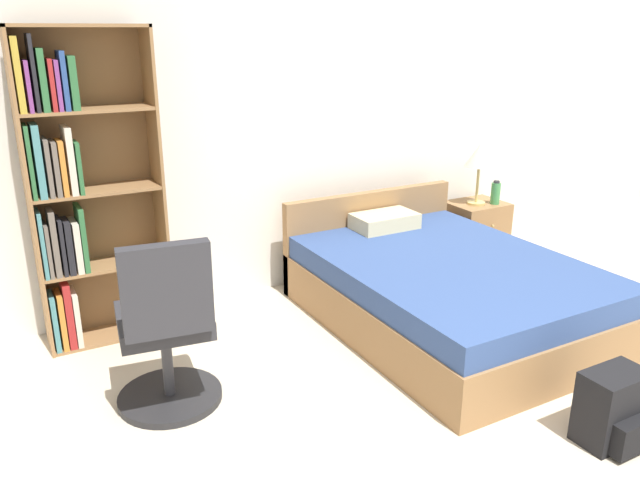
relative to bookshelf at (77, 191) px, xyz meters
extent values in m
cube|color=white|center=(1.52, 0.27, 0.27)|extent=(9.00, 0.06, 2.60)
cube|color=olive|center=(-0.28, 0.00, -0.02)|extent=(0.02, 0.30, 2.02)
cube|color=olive|center=(0.51, 0.00, -0.02)|extent=(0.02, 0.30, 2.02)
cube|color=brown|center=(0.11, 0.14, -0.02)|extent=(0.81, 0.01, 2.02)
cube|color=olive|center=(0.11, 0.00, -1.02)|extent=(0.77, 0.29, 0.02)
cube|color=teal|center=(-0.24, -0.04, -0.82)|extent=(0.03, 0.21, 0.37)
cube|color=orange|center=(-0.20, -0.05, -0.82)|extent=(0.03, 0.19, 0.38)
cube|color=maroon|center=(-0.15, -0.06, -0.79)|extent=(0.04, 0.17, 0.44)
cube|color=beige|center=(-0.11, -0.03, -0.83)|extent=(0.03, 0.24, 0.36)
cube|color=olive|center=(0.11, 0.00, -0.51)|extent=(0.77, 0.29, 0.02)
cube|color=teal|center=(-0.25, -0.04, -0.29)|extent=(0.02, 0.20, 0.42)
cube|color=#665B51|center=(-0.22, -0.04, -0.33)|extent=(0.02, 0.21, 0.34)
cube|color=#665B51|center=(-0.18, -0.05, -0.29)|extent=(0.03, 0.18, 0.42)
cube|color=black|center=(-0.14, -0.04, -0.32)|extent=(0.02, 0.20, 0.36)
cube|color=black|center=(-0.10, -0.05, -0.33)|extent=(0.04, 0.20, 0.34)
cube|color=beige|center=(-0.05, -0.03, -0.34)|extent=(0.04, 0.22, 0.33)
cube|color=#2D6638|center=(-0.01, -0.03, -0.30)|extent=(0.03, 0.24, 0.41)
cube|color=olive|center=(0.11, 0.00, -0.01)|extent=(0.77, 0.29, 0.02)
cube|color=#2D6638|center=(-0.25, -0.05, 0.22)|extent=(0.02, 0.19, 0.44)
cube|color=teal|center=(-0.20, -0.04, 0.22)|extent=(0.04, 0.20, 0.44)
cube|color=#665B51|center=(-0.15, -0.03, 0.18)|extent=(0.03, 0.23, 0.35)
cube|color=#665B51|center=(-0.11, -0.04, 0.17)|extent=(0.03, 0.21, 0.33)
cube|color=orange|center=(-0.07, -0.05, 0.17)|extent=(0.03, 0.18, 0.33)
cube|color=beige|center=(-0.03, -0.03, 0.21)|extent=(0.04, 0.22, 0.41)
cube|color=#2D6638|center=(0.02, -0.06, 0.16)|extent=(0.03, 0.18, 0.32)
cube|color=olive|center=(0.11, 0.00, 0.50)|extent=(0.77, 0.29, 0.02)
cube|color=gold|center=(-0.24, -0.04, 0.72)|extent=(0.04, 0.20, 0.42)
cube|color=#7A387F|center=(-0.20, -0.04, 0.65)|extent=(0.02, 0.22, 0.29)
cube|color=black|center=(-0.16, -0.05, 0.72)|extent=(0.02, 0.19, 0.43)
cube|color=#2D6638|center=(-0.12, -0.04, 0.69)|extent=(0.04, 0.21, 0.35)
cube|color=maroon|center=(-0.07, -0.03, 0.66)|extent=(0.03, 0.23, 0.30)
cube|color=#7A387F|center=(-0.04, -0.05, 0.65)|extent=(0.02, 0.18, 0.29)
cube|color=navy|center=(0.00, -0.04, 0.68)|extent=(0.03, 0.21, 0.34)
cube|color=#2D6638|center=(0.04, -0.05, 0.66)|extent=(0.04, 0.20, 0.31)
cube|color=olive|center=(0.11, 0.00, 0.98)|extent=(0.81, 0.30, 0.02)
cube|color=olive|center=(2.22, -0.98, -0.86)|extent=(1.54, 2.09, 0.33)
cube|color=#334C84|center=(2.22, -0.98, -0.61)|extent=(1.51, 2.04, 0.17)
cube|color=olive|center=(2.22, 0.02, -0.65)|extent=(1.54, 0.08, 0.75)
cube|color=beige|center=(2.22, -0.19, -0.47)|extent=(0.50, 0.30, 0.12)
cylinder|color=#232326|center=(0.24, -0.97, -1.01)|extent=(0.58, 0.58, 0.04)
cylinder|color=#333338|center=(0.24, -0.97, -0.78)|extent=(0.06, 0.06, 0.41)
cube|color=#2D2D33|center=(0.24, -0.97, -0.53)|extent=(0.54, 0.54, 0.10)
cube|color=#2D2D33|center=(0.20, -1.25, -0.24)|extent=(0.45, 0.14, 0.47)
cube|color=olive|center=(3.32, -0.04, -0.77)|extent=(0.49, 0.41, 0.52)
sphere|color=tan|center=(3.32, -0.25, -0.66)|extent=(0.02, 0.02, 0.02)
cylinder|color=tan|center=(3.28, -0.06, -0.49)|extent=(0.16, 0.16, 0.02)
cylinder|color=tan|center=(3.28, -0.06, -0.32)|extent=(0.02, 0.02, 0.32)
cone|color=beige|center=(3.28, -0.06, -0.06)|extent=(0.25, 0.25, 0.20)
cylinder|color=#3F8C4C|center=(3.43, -0.14, -0.41)|extent=(0.08, 0.08, 0.19)
cylinder|color=#2D2D33|center=(3.43, -0.14, -0.30)|extent=(0.05, 0.05, 0.02)
cube|color=black|center=(2.09, -2.40, -0.84)|extent=(0.34, 0.21, 0.39)
cube|color=black|center=(2.09, -2.54, -0.92)|extent=(0.26, 0.07, 0.17)
camera|label=1|loc=(-0.49, -4.06, 0.97)|focal=35.00mm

